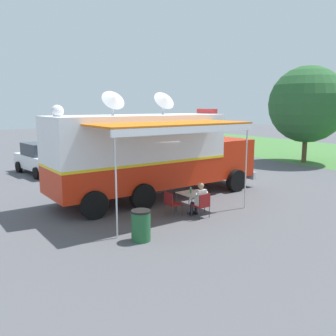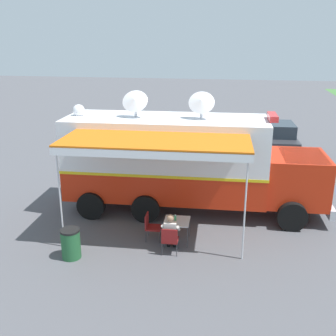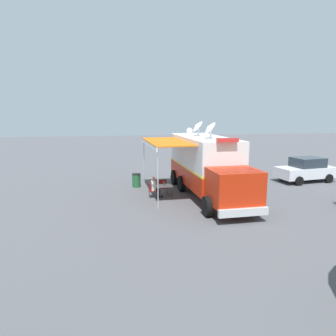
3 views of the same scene
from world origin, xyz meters
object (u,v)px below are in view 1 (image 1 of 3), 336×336
trash_bin (141,225)px  folding_chair_beside_table (171,202)px  command_truck (153,152)px  car_far_corner (139,150)px  car_behind_truck (42,158)px  water_bottle (191,190)px  folding_chair_at_table (202,204)px  seated_responder (199,199)px  folding_table (191,194)px

trash_bin → folding_chair_beside_table: bearing=125.8°
command_truck → trash_bin: bearing=-35.5°
folding_chair_beside_table → car_far_corner: bearing=156.3°
trash_bin → command_truck: bearing=144.5°
command_truck → car_behind_truck: command_truck is taller
water_bottle → folding_chair_beside_table: 0.88m
car_far_corner → car_behind_truck: bearing=-87.7°
folding_chair_at_table → car_far_corner: bearing=161.0°
folding_chair_at_table → car_behind_truck: bearing=-168.2°
folding_chair_at_table → folding_chair_beside_table: 1.11m
command_truck → water_bottle: size_ratio=42.74×
seated_responder → command_truck: bearing=179.2°
folding_chair_beside_table → car_far_corner: (-11.04, 4.85, 0.37)m
water_bottle → car_behind_truck: bearing=-167.2°
car_behind_truck → folding_chair_beside_table: bearing=8.7°
water_bottle → folding_chair_at_table: size_ratio=0.26×
car_behind_truck → car_far_corner: same height
folding_chair_beside_table → trash_bin: (1.49, -2.07, -0.06)m
command_truck → seated_responder: size_ratio=7.66×
command_truck → trash_bin: size_ratio=10.52×
folding_table → folding_chair_at_table: folding_chair_at_table is taller
folding_table → water_bottle: (0.06, -0.04, 0.16)m
water_bottle → trash_bin: size_ratio=0.25×
folding_chair_at_table → trash_bin: bearing=-76.3°
car_behind_truck → folding_chair_at_table: bearing=11.8°
command_truck → seated_responder: bearing=-0.8°
folding_chair_at_table → trash_bin: size_ratio=0.96×
seated_responder → folding_chair_at_table: bearing=2.1°
folding_table → water_bottle: size_ratio=3.70×
folding_chair_at_table → folding_chair_beside_table: bearing=-136.3°
folding_chair_at_table → car_far_corner: size_ratio=0.20×
seated_responder → trash_bin: 2.97m
water_bottle → folding_chair_at_table: 0.81m
water_bottle → seated_responder: bearing=-5.5°
car_behind_truck → folding_table: bearing=13.0°
folding_chair_at_table → water_bottle: bearing=176.5°
folding_chair_at_table → trash_bin: 2.92m
folding_table → trash_bin: size_ratio=0.91×
command_truck → water_bottle: bearing=0.2°
folding_table → car_far_corner: car_far_corner is taller
folding_table → folding_chair_at_table: bearing=-6.0°
folding_table → trash_bin: (1.49, -2.92, -0.22)m
folding_table → folding_chair_beside_table: bearing=-90.1°
folding_table → folding_chair_at_table: size_ratio=0.95×
seated_responder → folding_chair_beside_table: bearing=-128.9°
water_bottle → command_truck: bearing=-179.8°
trash_bin → car_far_corner: (-12.54, 6.92, 0.42)m
car_behind_truck → water_bottle: bearing=12.8°
car_far_corner → folding_chair_at_table: bearing=-19.0°
water_bottle → trash_bin: 3.24m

